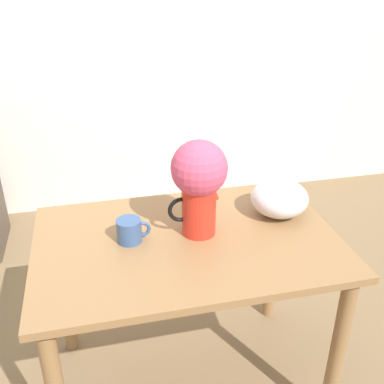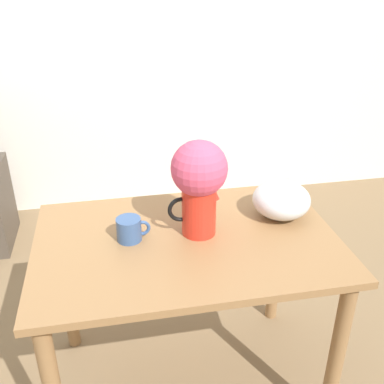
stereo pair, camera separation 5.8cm
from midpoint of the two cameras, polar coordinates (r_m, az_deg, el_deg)
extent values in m
plane|color=#7F6647|center=(2.28, -5.34, -21.71)|extent=(12.00, 12.00, 0.00)
cube|color=silver|center=(3.29, -11.17, 19.39)|extent=(8.00, 0.05, 2.60)
cube|color=olive|center=(1.75, -1.57, -6.33)|extent=(1.16, 0.77, 0.03)
cylinder|color=olive|center=(1.92, 17.09, -18.97)|extent=(0.06, 0.06, 0.74)
cylinder|color=olive|center=(2.22, -16.79, -11.56)|extent=(0.06, 0.06, 0.74)
cylinder|color=olive|center=(2.35, 9.51, -8.21)|extent=(0.06, 0.06, 0.74)
cylinder|color=red|center=(1.72, -0.09, -2.29)|extent=(0.13, 0.13, 0.20)
cone|color=red|center=(1.70, 1.75, -0.02)|extent=(0.05, 0.05, 0.05)
torus|color=black|center=(1.71, -2.36, -2.26)|extent=(0.10, 0.02, 0.10)
sphere|color=#3D7033|center=(1.66, -0.09, 1.85)|extent=(0.16, 0.16, 0.16)
sphere|color=#DB4C70|center=(1.64, -0.09, 3.02)|extent=(0.21, 0.21, 0.21)
cylinder|color=#385689|center=(1.72, -8.95, -4.88)|extent=(0.09, 0.09, 0.09)
torus|color=#385689|center=(1.72, -7.30, -4.70)|extent=(0.06, 0.01, 0.06)
ellipsoid|color=silver|center=(1.89, 10.18, -0.78)|extent=(0.24, 0.24, 0.15)
camera|label=1|loc=(0.03, -90.99, -0.51)|focal=42.00mm
camera|label=2|loc=(0.03, 89.01, 0.51)|focal=42.00mm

